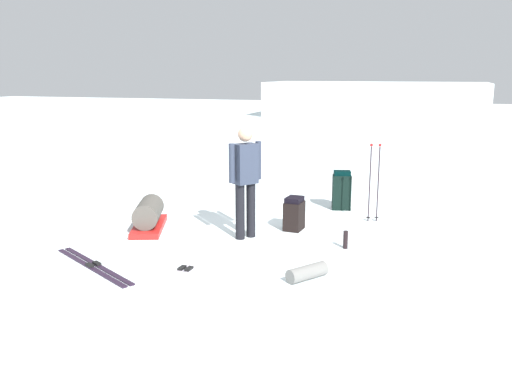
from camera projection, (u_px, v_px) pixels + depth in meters
name	position (u px, v px, depth m)	size (l,w,h in m)	color
ground_plane	(256.00, 236.00, 8.42)	(80.00, 80.00, 0.00)	white
distant_snow_ridge	(375.00, 99.00, 30.93)	(12.04, 5.00, 1.93)	white
skier_standing	(245.00, 177.00, 8.13)	(0.38, 0.48, 1.70)	black
ski_pair_near	(185.00, 270.00, 6.94)	(0.26, 1.96, 0.05)	silver
ski_pair_far	(93.00, 266.00, 7.09)	(1.69, 1.07, 0.05)	#27192C
backpack_large_dark	(294.00, 214.00, 8.71)	(0.30, 0.37, 0.54)	black
backpack_bright	(342.00, 190.00, 10.00)	(0.38, 0.32, 0.72)	black
ski_poles_planted_near	(374.00, 179.00, 9.12)	(0.21, 0.11, 1.33)	black
gear_sled	(149.00, 216.00, 8.75)	(0.84, 1.28, 0.49)	red
sleeping_mat_rolled	(307.00, 272.00, 6.64)	(0.18, 0.18, 0.55)	gray
thermos_bottle	(346.00, 240.00, 7.80)	(0.07, 0.07, 0.26)	black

